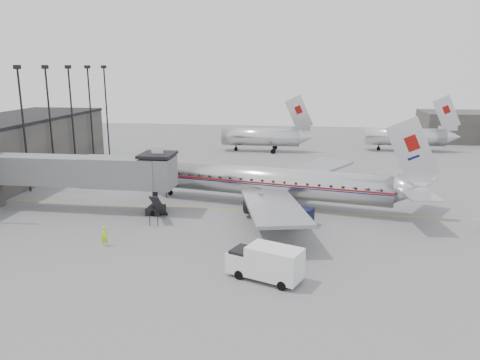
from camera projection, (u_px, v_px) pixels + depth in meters
The scene contains 10 objects.
ground at pixel (238, 229), 44.65m from camera, with size 160.00×160.00×0.00m, color slate.
apron_line at pixel (274, 211), 50.01m from camera, with size 0.15×60.00×0.01m, color gold.
jet_bridge at pixel (87, 172), 49.45m from camera, with size 21.00×6.20×7.10m.
floodlight_masts at pixel (37, 121), 58.91m from camera, with size 0.90×42.25×15.25m.
distant_aircraft_near at pixel (262, 136), 84.65m from camera, with size 16.39×3.20×10.26m.
distant_aircraft_mid at pixel (406, 136), 84.96m from camera, with size 16.39×3.20×10.26m.
airliner at pixel (275, 182), 51.45m from camera, with size 32.80×30.11×10.48m.
service_van at pixel (266, 262), 33.71m from camera, with size 5.85×3.97×2.57m.
baggage_cart_navy at pixel (302, 216), 45.54m from camera, with size 2.59×2.31×1.68m.
ramp_worker at pixel (105, 236), 40.13m from camera, with size 0.63×0.42×1.74m, color #C0F41C.
Camera 1 is at (6.11, -41.84, 15.08)m, focal length 35.00 mm.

